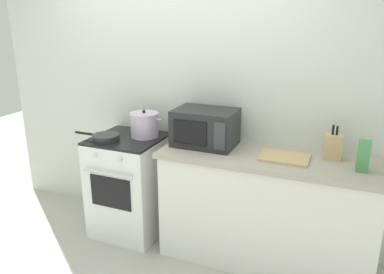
# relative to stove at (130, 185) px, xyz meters

# --- Properties ---
(back_wall) EXTENTS (4.40, 0.10, 2.50)m
(back_wall) POSITION_rel_stove_xyz_m (0.65, 0.37, 0.79)
(back_wall) COLOR silver
(back_wall) RESTS_ON ground_plane
(lower_cabinet_right) EXTENTS (1.64, 0.56, 0.88)m
(lower_cabinet_right) POSITION_rel_stove_xyz_m (1.25, 0.02, -0.02)
(lower_cabinet_right) COLOR white
(lower_cabinet_right) RESTS_ON ground_plane
(countertop_right) EXTENTS (1.70, 0.60, 0.04)m
(countertop_right) POSITION_rel_stove_xyz_m (1.25, 0.02, 0.44)
(countertop_right) COLOR #ADA393
(countertop_right) RESTS_ON lower_cabinet_right
(stove) EXTENTS (0.60, 0.64, 0.92)m
(stove) POSITION_rel_stove_xyz_m (0.00, 0.00, 0.00)
(stove) COLOR white
(stove) RESTS_ON ground_plane
(stock_pot) EXTENTS (0.33, 0.25, 0.24)m
(stock_pot) POSITION_rel_stove_xyz_m (0.13, 0.09, 0.57)
(stock_pot) COLOR silver
(stock_pot) RESTS_ON stove
(frying_pan) EXTENTS (0.43, 0.23, 0.05)m
(frying_pan) POSITION_rel_stove_xyz_m (-0.14, -0.14, 0.48)
(frying_pan) COLOR #28282B
(frying_pan) RESTS_ON stove
(microwave) EXTENTS (0.50, 0.37, 0.30)m
(microwave) POSITION_rel_stove_xyz_m (0.70, 0.08, 0.61)
(microwave) COLOR #232326
(microwave) RESTS_ON countertop_right
(cutting_board) EXTENTS (0.36, 0.26, 0.02)m
(cutting_board) POSITION_rel_stove_xyz_m (1.37, 0.00, 0.47)
(cutting_board) COLOR tan
(cutting_board) RESTS_ON countertop_right
(knife_block) EXTENTS (0.13, 0.10, 0.26)m
(knife_block) POSITION_rel_stove_xyz_m (1.70, 0.14, 0.56)
(knife_block) COLOR tan
(knife_block) RESTS_ON countertop_right
(pasta_box) EXTENTS (0.08, 0.08, 0.22)m
(pasta_box) POSITION_rel_stove_xyz_m (1.90, -0.03, 0.57)
(pasta_box) COLOR #4C9356
(pasta_box) RESTS_ON countertop_right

